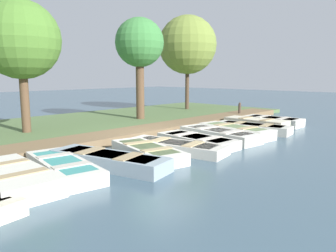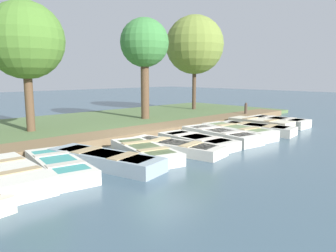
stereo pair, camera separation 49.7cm
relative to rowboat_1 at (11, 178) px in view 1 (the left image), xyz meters
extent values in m
plane|color=#425B6B|center=(-1.09, 5.79, -0.21)|extent=(80.00, 80.00, 0.00)
cube|color=#567042|center=(-6.09, 5.79, -0.12)|extent=(8.00, 24.00, 0.19)
cube|color=brown|center=(-2.49, 5.79, -0.07)|extent=(1.48, 20.83, 0.29)
cube|color=silver|center=(0.00, 0.00, -0.01)|extent=(2.85, 1.37, 0.40)
cube|color=beige|center=(0.00, 0.00, 0.17)|extent=(2.34, 1.07, 0.03)
cube|color=tan|center=(0.53, -0.02, 0.20)|extent=(0.33, 1.16, 0.03)
cube|color=tan|center=(-0.53, 0.02, 0.20)|extent=(0.33, 1.16, 0.03)
cube|color=silver|center=(-0.07, 1.28, -0.04)|extent=(3.15, 1.44, 0.34)
cube|color=teal|center=(-0.07, 1.28, 0.11)|extent=(2.58, 1.14, 0.03)
cube|color=beige|center=(0.50, 1.18, 0.14)|extent=(0.44, 0.92, 0.03)
cube|color=beige|center=(-0.64, 1.37, 0.14)|extent=(0.44, 0.92, 0.03)
cube|color=#8C9EA8|center=(0.25, 2.40, -0.03)|extent=(3.54, 1.74, 0.36)
cube|color=teal|center=(0.25, 2.40, 0.13)|extent=(2.89, 1.39, 0.03)
cube|color=tan|center=(0.88, 2.55, 0.16)|extent=(0.54, 0.94, 0.03)
cube|color=tan|center=(-0.38, 2.25, 0.16)|extent=(0.54, 0.94, 0.03)
cube|color=silver|center=(0.26, 3.79, -0.04)|extent=(3.03, 1.64, 0.34)
cube|color=#6B7F51|center=(0.26, 3.79, 0.11)|extent=(2.48, 1.31, 0.03)
cube|color=tan|center=(0.79, 3.66, 0.14)|extent=(0.49, 0.97, 0.03)
cube|color=tan|center=(-0.27, 3.92, 0.14)|extent=(0.49, 0.97, 0.03)
cube|color=beige|center=(0.35, 4.93, -0.06)|extent=(3.42, 1.59, 0.30)
cube|color=teal|center=(0.35, 4.93, 0.08)|extent=(2.80, 1.26, 0.02)
cube|color=tan|center=(0.97, 5.05, 0.10)|extent=(0.49, 0.97, 0.03)
cube|color=tan|center=(-0.26, 4.82, 0.10)|extent=(0.49, 0.97, 0.03)
cube|color=beige|center=(0.28, 6.12, -0.05)|extent=(2.99, 1.27, 0.32)
cube|color=teal|center=(0.28, 6.12, 0.09)|extent=(2.45, 1.00, 0.03)
cube|color=beige|center=(0.84, 6.08, 0.12)|extent=(0.36, 1.02, 0.03)
cube|color=beige|center=(-0.27, 6.15, 0.12)|extent=(0.36, 1.02, 0.03)
cube|color=silver|center=(0.24, 7.49, -0.03)|extent=(3.32, 1.49, 0.37)
cube|color=#994C33|center=(0.24, 7.49, 0.14)|extent=(2.72, 1.18, 0.03)
cube|color=beige|center=(0.84, 7.41, 0.17)|extent=(0.45, 1.02, 0.03)
cube|color=beige|center=(-0.36, 7.57, 0.17)|extent=(0.45, 1.02, 0.03)
cube|color=silver|center=(0.30, 8.55, -0.02)|extent=(3.21, 1.43, 0.39)
cube|color=#6B7F51|center=(0.30, 8.55, 0.16)|extent=(2.62, 1.14, 0.03)
cube|color=tan|center=(0.88, 8.47, 0.19)|extent=(0.43, 0.98, 0.03)
cube|color=tan|center=(-0.28, 8.63, 0.19)|extent=(0.43, 0.98, 0.03)
cube|color=beige|center=(0.34, 9.81, -0.04)|extent=(3.25, 1.42, 0.34)
cube|color=#994C33|center=(0.34, 9.81, 0.12)|extent=(2.66, 1.13, 0.03)
cube|color=tan|center=(0.93, 9.89, 0.14)|extent=(0.44, 0.96, 0.03)
cube|color=tan|center=(-0.25, 9.73, 0.14)|extent=(0.44, 0.96, 0.03)
cube|color=beige|center=(-0.12, 10.97, -0.01)|extent=(2.84, 1.02, 0.41)
cube|color=teal|center=(-0.12, 10.97, 0.18)|extent=(2.33, 0.80, 0.03)
cube|color=tan|center=(0.42, 10.98, 0.21)|extent=(0.29, 0.91, 0.03)
cube|color=tan|center=(-0.65, 10.96, 0.21)|extent=(0.29, 0.91, 0.03)
cube|color=silver|center=(0.08, 12.27, -0.03)|extent=(2.71, 1.16, 0.37)
cube|color=beige|center=(0.08, 12.27, 0.15)|extent=(2.22, 0.90, 0.03)
cube|color=beige|center=(0.59, 12.27, 0.17)|extent=(0.27, 1.06, 0.03)
cube|color=beige|center=(-0.44, 12.27, 0.17)|extent=(0.27, 1.06, 0.03)
cylinder|color=#47382D|center=(-2.38, 13.29, 0.19)|extent=(0.15, 0.15, 0.80)
sphere|color=#47382D|center=(-2.38, 13.29, 0.61)|extent=(0.14, 0.14, 0.14)
cylinder|color=brown|center=(-5.56, 2.78, 1.24)|extent=(0.33, 0.33, 2.90)
sphere|color=#4C7A2D|center=(-5.56, 2.78, 3.50)|extent=(2.97, 2.97, 2.97)
cylinder|color=brown|center=(-5.29, 8.51, 1.45)|extent=(0.41, 0.41, 3.32)
sphere|color=#3D7F3D|center=(-5.29, 8.51, 3.78)|extent=(2.42, 2.42, 2.42)
cylinder|color=#4C3828|center=(-6.61, 13.78, 1.42)|extent=(0.25, 0.25, 3.27)
sphere|color=olive|center=(-6.61, 13.78, 4.07)|extent=(3.69, 3.69, 3.69)
camera|label=1|loc=(7.13, -2.62, 2.20)|focal=35.00mm
camera|label=2|loc=(7.48, -2.27, 2.20)|focal=35.00mm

